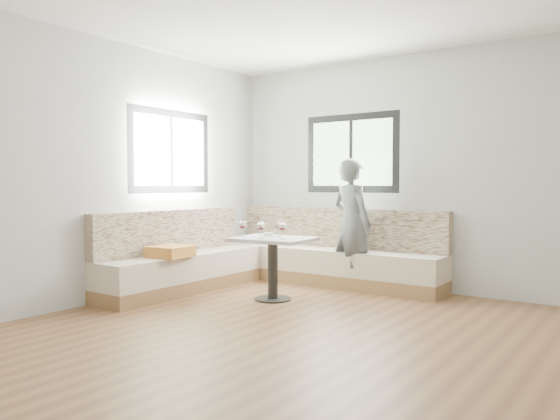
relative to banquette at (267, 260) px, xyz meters
The scene contains 9 objects.
room 2.42m from the banquette, 45.66° to the right, with size 5.01×5.01×2.81m.
banquette is the anchor object (origin of this frame).
table 0.78m from the banquette, 48.72° to the right, with size 0.88×0.72×0.68m.
person 1.12m from the banquette, 28.29° to the left, with size 0.57×0.37×1.56m, color #55595B.
olive_ramekin 0.71m from the banquette, 51.93° to the right, with size 0.11×0.11×0.04m.
wine_glass_a 0.89m from the banquette, 74.06° to the right, with size 0.09×0.09×0.19m.
wine_glass_b 1.03m from the banquette, 57.36° to the right, with size 0.09×0.09×0.19m.
wine_glass_c 1.06m from the banquette, 43.63° to the right, with size 0.09×0.09×0.19m.
wine_glass_d 0.83m from the banquette, 41.91° to the right, with size 0.09×0.09×0.19m.
Camera 1 is at (2.37, -3.69, 1.25)m, focal length 35.00 mm.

